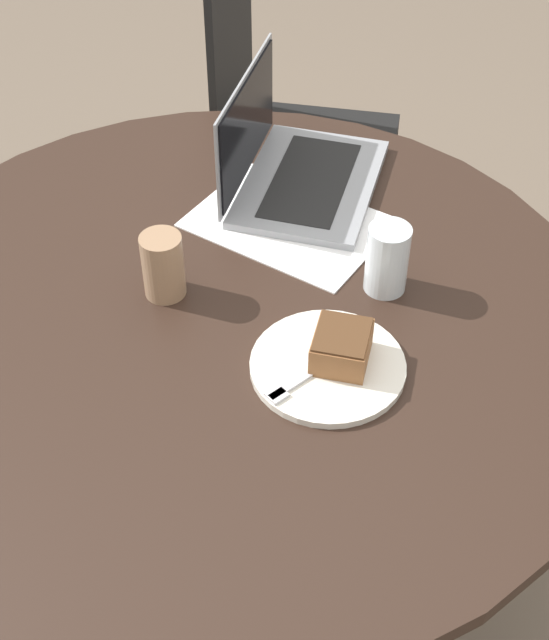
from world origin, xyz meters
The scene contains 10 objects.
ground_plane centered at (0.00, 0.00, 0.00)m, with size 12.00×12.00×0.00m, color #6B5B4C.
dining_table centered at (0.00, 0.00, 0.63)m, with size 1.24×1.24×0.74m.
chair centered at (-0.73, 0.57, 0.50)m, with size 0.59×0.59×0.99m.
paper_document centered at (-0.14, 0.21, 0.74)m, with size 0.40×0.35×0.00m.
plate centered at (0.19, 0.07, 0.74)m, with size 0.24×0.24×0.01m.
cake_slice centered at (0.20, 0.09, 0.78)m, with size 0.12×0.12×0.05m.
fork centered at (0.20, 0.02, 0.75)m, with size 0.04×0.17×0.00m.
coffee_glass centered at (-0.09, -0.06, 0.79)m, with size 0.07×0.07×0.11m.
water_glass centered at (0.09, 0.25, 0.80)m, with size 0.07×0.07×0.12m.
laptop centered at (-0.23, 0.28, 0.77)m, with size 0.41×0.41×0.21m.
Camera 1 is at (0.93, -0.49, 1.72)m, focal length 50.00 mm.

